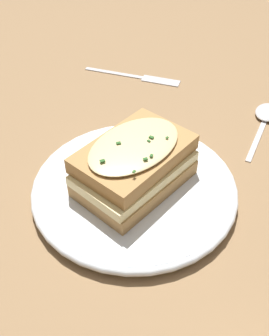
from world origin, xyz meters
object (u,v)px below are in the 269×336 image
at_px(dinner_plate, 134,188).
at_px(spoon, 267,115).
at_px(fork, 143,77).
at_px(sandwich, 134,165).

bearing_deg(dinner_plate, spoon, -115.23).
xyz_separation_m(dinner_plate, fork, (0.12, -0.28, -0.01)).
bearing_deg(sandwich, fork, -66.66).
relative_size(dinner_plate, fork, 1.42).
bearing_deg(sandwich, spoon, -115.74).
height_order(dinner_plate, sandwich, sandwich).
xyz_separation_m(sandwich, spoon, (-0.12, -0.25, -0.04)).
bearing_deg(dinner_plate, sandwich, -57.22).
xyz_separation_m(sandwich, fork, (0.12, -0.28, -0.05)).
xyz_separation_m(dinner_plate, sandwich, (0.00, -0.00, 0.04)).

